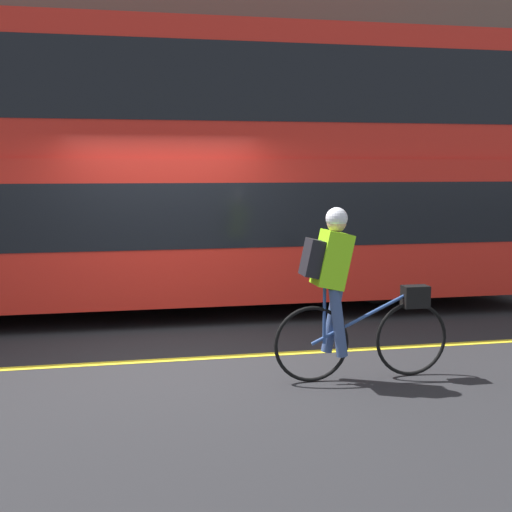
# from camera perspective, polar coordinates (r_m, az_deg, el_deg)

# --- Properties ---
(ground_plane) EXTENTS (80.00, 80.00, 0.00)m
(ground_plane) POSITION_cam_1_polar(r_m,az_deg,el_deg) (7.98, -6.22, -8.10)
(ground_plane) COLOR #232326
(road_center_line) EXTENTS (50.00, 0.14, 0.01)m
(road_center_line) POSITION_cam_1_polar(r_m,az_deg,el_deg) (7.91, -6.16, -8.21)
(road_center_line) COLOR yellow
(road_center_line) RESTS_ON ground_plane
(sidewalk_curb) EXTENTS (60.00, 1.93, 0.13)m
(sidewalk_curb) POSITION_cam_1_polar(r_m,az_deg,el_deg) (13.15, -8.57, -1.80)
(sidewalk_curb) COLOR gray
(sidewalk_curb) RESTS_ON ground_plane
(building_facade) EXTENTS (60.00, 0.30, 9.73)m
(building_facade) POSITION_cam_1_polar(r_m,az_deg,el_deg) (14.38, -9.22, 18.16)
(building_facade) COLOR brown
(building_facade) RESTS_ON ground_plane
(bus) EXTENTS (11.79, 2.55, 3.98)m
(bus) POSITION_cam_1_polar(r_m,az_deg,el_deg) (10.33, -9.71, 7.58)
(bus) COLOR black
(bus) RESTS_ON ground_plane
(cyclist_on_bike) EXTENTS (1.80, 0.32, 1.71)m
(cyclist_on_bike) POSITION_cam_1_polar(r_m,az_deg,el_deg) (7.00, 7.19, -2.63)
(cyclist_on_bike) COLOR black
(cyclist_on_bike) RESTS_ON ground_plane
(street_sign_post) EXTENTS (0.36, 0.09, 2.27)m
(street_sign_post) POSITION_cam_1_polar(r_m,az_deg,el_deg) (13.12, -1.22, 4.15)
(street_sign_post) COLOR #59595B
(street_sign_post) RESTS_ON sidewalk_curb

